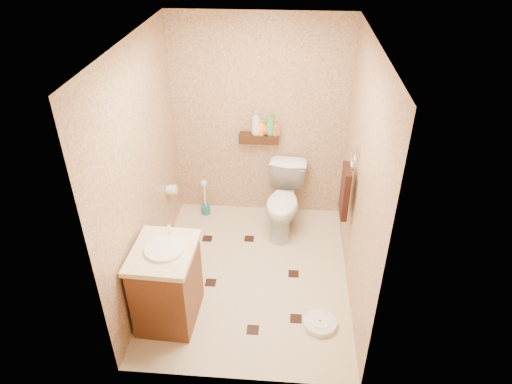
{
  "coord_description": "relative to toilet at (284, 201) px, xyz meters",
  "views": [
    {
      "loc": [
        0.34,
        -3.57,
        3.31
      ],
      "look_at": [
        0.04,
        0.25,
        0.87
      ],
      "focal_mm": 32.0,
      "sensor_mm": 36.0,
      "label": 1
    }
  ],
  "objects": [
    {
      "name": "vanity",
      "position": [
        -1.02,
        -1.45,
        0.02
      ],
      "size": [
        0.56,
        0.67,
        0.92
      ],
      "rotation": [
        0.0,
        0.0,
        -0.04
      ],
      "color": "brown",
      "rests_on": "ground"
    },
    {
      "name": "wall_right",
      "position": [
        0.68,
        -0.83,
        0.81
      ],
      "size": [
        0.04,
        2.5,
        2.4
      ],
      "primitive_type": "cube",
      "color": "tan",
      "rests_on": "ground"
    },
    {
      "name": "toilet",
      "position": [
        0.0,
        0.0,
        0.0
      ],
      "size": [
        0.51,
        0.8,
        0.78
      ],
      "primitive_type": "imported",
      "rotation": [
        0.0,
        0.0,
        -0.11
      ],
      "color": "white",
      "rests_on": "ground"
    },
    {
      "name": "toilet_paper",
      "position": [
        -1.26,
        -0.18,
        0.21
      ],
      "size": [
        0.12,
        0.11,
        0.12
      ],
      "color": "silver",
      "rests_on": "wall_left"
    },
    {
      "name": "floor_accents",
      "position": [
        -0.32,
        -0.88,
        -0.39
      ],
      "size": [
        1.14,
        1.44,
        0.01
      ],
      "color": "black",
      "rests_on": "ground"
    },
    {
      "name": "towel_ring",
      "position": [
        0.6,
        -0.58,
        0.56
      ],
      "size": [
        0.12,
        0.3,
        0.76
      ],
      "color": "silver",
      "rests_on": "wall_right"
    },
    {
      "name": "wall_shelf",
      "position": [
        -0.32,
        0.34,
        0.63
      ],
      "size": [
        0.46,
        0.14,
        0.1
      ],
      "primitive_type": "cube",
      "color": "#361F0E",
      "rests_on": "wall_back"
    },
    {
      "name": "bottle_b",
      "position": [
        -0.29,
        0.34,
        0.77
      ],
      "size": [
        0.11,
        0.11,
        0.18
      ],
      "primitive_type": "imported",
      "rotation": [
        0.0,
        0.0,
        0.93
      ],
      "color": "yellow",
      "rests_on": "wall_shelf"
    },
    {
      "name": "bottle_e",
      "position": [
        -0.13,
        0.34,
        0.77
      ],
      "size": [
        0.11,
        0.11,
        0.17
      ],
      "primitive_type": "imported",
      "rotation": [
        0.0,
        0.0,
        2.23
      ],
      "color": "#CC6844",
      "rests_on": "wall_shelf"
    },
    {
      "name": "wall_front",
      "position": [
        -0.32,
        -2.08,
        0.81
      ],
      "size": [
        2.0,
        0.04,
        2.4
      ],
      "primitive_type": "cube",
      "color": "tan",
      "rests_on": "ground"
    },
    {
      "name": "wall_back",
      "position": [
        -0.32,
        0.42,
        0.81
      ],
      "size": [
        2.0,
        0.04,
        2.4
      ],
      "primitive_type": "cube",
      "color": "tan",
      "rests_on": "ground"
    },
    {
      "name": "bathroom_scale",
      "position": [
        0.38,
        -1.47,
        -0.36
      ],
      "size": [
        0.41,
        0.41,
        0.06
      ],
      "rotation": [
        0.0,
        0.0,
        -0.42
      ],
      "color": "silver",
      "rests_on": "ground"
    },
    {
      "name": "toilet_brush",
      "position": [
        -0.98,
        0.24,
        -0.22
      ],
      "size": [
        0.11,
        0.11,
        0.48
      ],
      "color": "#1B6C63",
      "rests_on": "ground"
    },
    {
      "name": "bottle_c",
      "position": [
        -0.26,
        0.34,
        0.76
      ],
      "size": [
        0.16,
        0.16,
        0.15
      ],
      "primitive_type": "imported",
      "rotation": [
        0.0,
        0.0,
        2.53
      ],
      "color": "#E3441A",
      "rests_on": "wall_shelf"
    },
    {
      "name": "ceiling",
      "position": [
        -0.32,
        -0.83,
        2.01
      ],
      "size": [
        2.0,
        2.5,
        0.02
      ],
      "primitive_type": "cube",
      "color": "silver",
      "rests_on": "wall_back"
    },
    {
      "name": "bottle_a",
      "position": [
        -0.35,
        0.34,
        0.82
      ],
      "size": [
        0.12,
        0.12,
        0.28
      ],
      "primitive_type": "imported",
      "rotation": [
        0.0,
        0.0,
        6.18
      ],
      "color": "silver",
      "rests_on": "wall_shelf"
    },
    {
      "name": "bottle_d",
      "position": [
        -0.19,
        0.34,
        0.81
      ],
      "size": [
        0.14,
        0.14,
        0.25
      ],
      "primitive_type": "imported",
      "rotation": [
        0.0,
        0.0,
        2.4
      ],
      "color": "#37A659",
      "rests_on": "wall_shelf"
    },
    {
      "name": "ground",
      "position": [
        -0.32,
        -0.83,
        -0.39
      ],
      "size": [
        2.5,
        2.5,
        0.0
      ],
      "primitive_type": "plane",
      "color": "beige",
      "rests_on": "ground"
    },
    {
      "name": "wall_left",
      "position": [
        -1.32,
        -0.83,
        0.81
      ],
      "size": [
        0.04,
        2.5,
        2.4
      ],
      "primitive_type": "cube",
      "color": "tan",
      "rests_on": "ground"
    }
  ]
}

